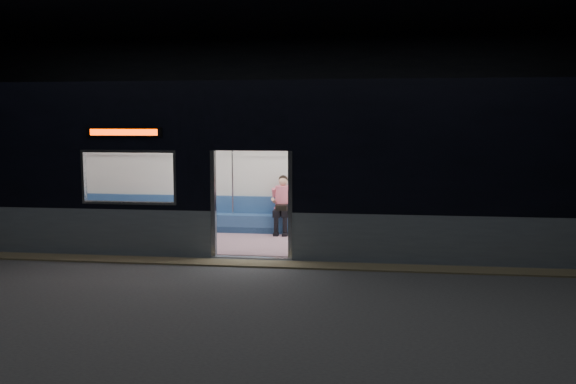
# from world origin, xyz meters

# --- Properties ---
(station_floor) EXTENTS (24.00, 14.00, 0.01)m
(station_floor) POSITION_xyz_m (0.00, 0.00, -0.01)
(station_floor) COLOR #47494C
(station_floor) RESTS_ON ground
(station_envelope) EXTENTS (24.00, 14.00, 5.00)m
(station_envelope) POSITION_xyz_m (0.00, 0.00, 3.66)
(station_envelope) COLOR black
(station_envelope) RESTS_ON station_floor
(tactile_strip) EXTENTS (22.80, 0.50, 0.03)m
(tactile_strip) POSITION_xyz_m (0.00, 0.55, 0.01)
(tactile_strip) COLOR #8C7F59
(tactile_strip) RESTS_ON station_floor
(metro_car) EXTENTS (18.00, 3.04, 3.35)m
(metro_car) POSITION_xyz_m (-0.00, 2.54, 1.85)
(metro_car) COLOR #85939F
(metro_car) RESTS_ON station_floor
(passenger) EXTENTS (0.42, 0.68, 1.33)m
(passenger) POSITION_xyz_m (0.24, 3.55, 0.78)
(passenger) COLOR black
(passenger) RESTS_ON metro_car
(handbag) EXTENTS (0.29, 0.26, 0.13)m
(handbag) POSITION_xyz_m (0.24, 3.33, 0.67)
(handbag) COLOR black
(handbag) RESTS_ON passenger
(transit_map) EXTENTS (1.12, 0.03, 0.73)m
(transit_map) POSITION_xyz_m (3.60, 3.85, 1.51)
(transit_map) COLOR white
(transit_map) RESTS_ON metro_car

